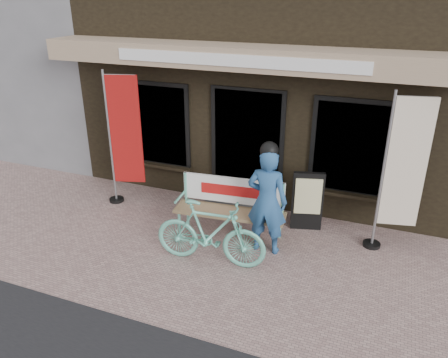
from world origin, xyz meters
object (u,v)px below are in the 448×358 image
at_px(bench, 231,203).
at_px(person, 267,199).
at_px(bicycle, 210,233).
at_px(menu_stand, 307,201).
at_px(nobori_red, 123,138).
at_px(nobori_cream, 401,172).

xyz_separation_m(bench, person, (0.66, -0.24, 0.30)).
height_order(bicycle, menu_stand, menu_stand).
relative_size(person, menu_stand, 1.74).
relative_size(nobori_red, menu_stand, 2.43).
bearing_deg(bicycle, nobori_cream, -65.47).
distance_m(bench, bicycle, 0.87).
distance_m(bicycle, nobori_red, 2.69).
height_order(bicycle, nobori_cream, nobori_cream).
relative_size(person, bicycle, 1.07).
bearing_deg(nobori_cream, bench, 179.92).
xyz_separation_m(person, bicycle, (-0.66, -0.63, -0.37)).
bearing_deg(nobori_red, bench, -27.50).
height_order(bench, nobori_red, nobori_red).
distance_m(nobori_cream, menu_stand, 1.54).
distance_m(bicycle, menu_stand, 1.87).
xyz_separation_m(person, nobori_cream, (1.79, 0.76, 0.41)).
bearing_deg(nobori_cream, nobori_red, 169.28).
height_order(person, bicycle, person).
bearing_deg(person, bench, 158.83).
bearing_deg(nobori_red, nobori_cream, -15.74).
xyz_separation_m(bench, nobori_red, (-2.23, 0.41, 0.72)).
bearing_deg(bicycle, person, -51.38).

